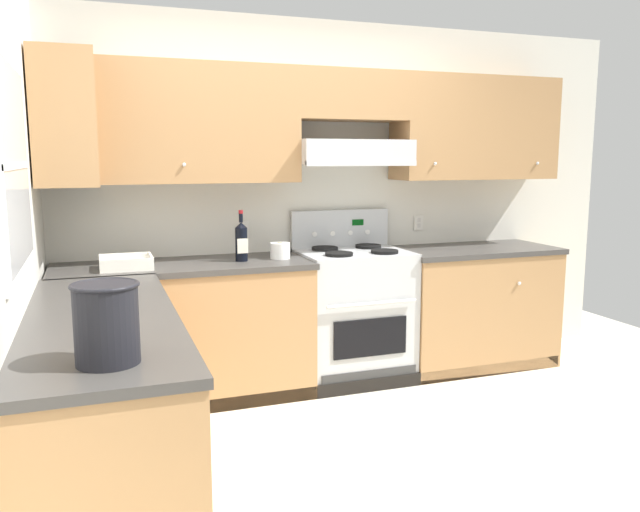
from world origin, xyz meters
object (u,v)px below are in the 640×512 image
Objects in this scene: bowl at (126,264)px; bucket at (106,322)px; wine_bottle at (241,241)px; paper_towel_roll at (280,251)px; stove at (354,313)px.

bowl is 1.88m from bucket.
wine_bottle reaches higher than paper_towel_roll.
paper_towel_roll is (0.27, 0.01, -0.08)m from wine_bottle.
paper_towel_roll is at bearing 3.36° from bowl.
wine_bottle is 1.08× the size of bowl.
bowl is at bearing 85.44° from bucket.
bowl is 2.33× the size of paper_towel_roll.
wine_bottle is at bearing 3.48° from bowl.
bucket reaches higher than paper_towel_roll.
bucket reaches higher than bowl.
bowl is 1.00m from paper_towel_roll.
bowl is (-0.73, -0.04, -0.11)m from wine_bottle.
wine_bottle is at bearing -176.98° from paper_towel_roll.
wine_bottle is at bearing 65.29° from bucket.
bucket is at bearing -131.03° from stove.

